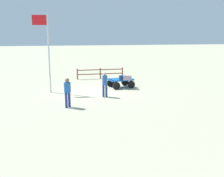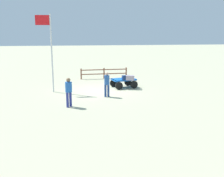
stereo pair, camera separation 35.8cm
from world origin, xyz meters
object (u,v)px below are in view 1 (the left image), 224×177
(luggage_cart, at_px, (121,81))
(suitcase_tan, at_px, (127,78))
(worker_lead, at_px, (105,83))
(flagpole, at_px, (47,46))
(worker_trailing, at_px, (67,90))
(suitcase_olive, at_px, (123,78))

(luggage_cart, xyz_separation_m, suitcase_tan, (-0.38, 0.56, 0.36))
(suitcase_tan, height_order, worker_lead, worker_lead)
(luggage_cart, xyz_separation_m, worker_lead, (1.54, 2.62, 0.45))
(luggage_cart, xyz_separation_m, flagpole, (5.14, 0.76, 2.69))
(luggage_cart, distance_m, suitcase_tan, 0.77)
(worker_trailing, distance_m, flagpole, 4.60)
(flagpole, bearing_deg, suitcase_olive, -176.70)
(suitcase_olive, distance_m, suitcase_tan, 0.30)
(luggage_cart, relative_size, suitcase_tan, 3.00)
(flagpole, bearing_deg, suitcase_tan, -177.96)
(luggage_cart, height_order, worker_lead, worker_lead)
(suitcase_olive, height_order, suitcase_tan, suitcase_tan)
(luggage_cart, relative_size, suitcase_olive, 3.48)
(suitcase_olive, relative_size, worker_trailing, 0.35)
(luggage_cart, distance_m, worker_lead, 3.07)
(worker_trailing, bearing_deg, flagpole, -71.90)
(worker_trailing, bearing_deg, luggage_cart, -130.10)
(worker_lead, bearing_deg, flagpole, -27.35)
(worker_lead, relative_size, worker_trailing, 0.98)
(suitcase_olive, xyz_separation_m, suitcase_tan, (-0.28, 0.11, 0.00))
(suitcase_olive, xyz_separation_m, worker_trailing, (3.98, 4.15, 0.15))
(flagpole, bearing_deg, worker_lead, 152.65)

